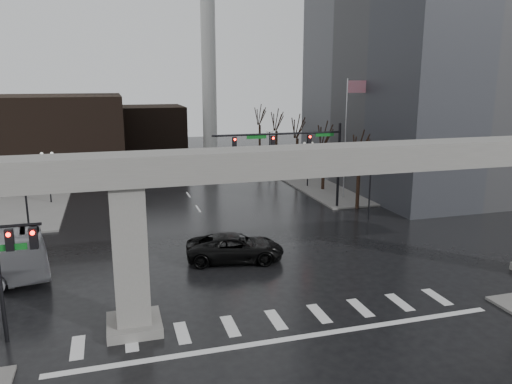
# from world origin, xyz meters

# --- Properties ---
(ground) EXTENTS (160.00, 160.00, 0.00)m
(ground) POSITION_xyz_m (0.00, 0.00, 0.00)
(ground) COLOR black
(ground) RESTS_ON ground
(sidewalk_ne) EXTENTS (28.00, 36.00, 0.15)m
(sidewalk_ne) POSITION_xyz_m (26.00, 36.00, 0.07)
(sidewalk_ne) COLOR slate
(sidewalk_ne) RESTS_ON ground
(elevated_guideway) EXTENTS (48.00, 2.60, 8.70)m
(elevated_guideway) POSITION_xyz_m (1.26, 0.00, 6.88)
(elevated_guideway) COLOR gray
(elevated_guideway) RESTS_ON ground
(building_far_left) EXTENTS (16.00, 14.00, 10.00)m
(building_far_left) POSITION_xyz_m (-14.00, 42.00, 5.00)
(building_far_left) COLOR black
(building_far_left) RESTS_ON ground
(building_far_mid) EXTENTS (10.00, 10.00, 8.00)m
(building_far_mid) POSITION_xyz_m (-2.00, 52.00, 4.00)
(building_far_mid) COLOR black
(building_far_mid) RESTS_ON ground
(smokestack) EXTENTS (3.60, 3.60, 30.00)m
(smokestack) POSITION_xyz_m (6.00, 46.00, 13.35)
(smokestack) COLOR silver
(smokestack) RESTS_ON ground
(signal_mast_arm) EXTENTS (12.12, 0.43, 8.00)m
(signal_mast_arm) POSITION_xyz_m (8.99, 18.80, 5.83)
(signal_mast_arm) COLOR black
(signal_mast_arm) RESTS_ON ground
(signal_left_pole) EXTENTS (2.30, 0.30, 6.00)m
(signal_left_pole) POSITION_xyz_m (-12.25, 0.50, 4.07)
(signal_left_pole) COLOR black
(signal_left_pole) RESTS_ON ground
(flagpole_assembly) EXTENTS (2.06, 0.12, 12.00)m
(flagpole_assembly) POSITION_xyz_m (15.29, 22.00, 7.53)
(flagpole_assembly) COLOR silver
(flagpole_assembly) RESTS_ON ground
(lamp_right_0) EXTENTS (1.22, 0.32, 5.11)m
(lamp_right_0) POSITION_xyz_m (13.50, 14.00, 3.47)
(lamp_right_0) COLOR black
(lamp_right_0) RESTS_ON ground
(lamp_right_1) EXTENTS (1.22, 0.32, 5.11)m
(lamp_right_1) POSITION_xyz_m (13.50, 28.00, 3.47)
(lamp_right_1) COLOR black
(lamp_right_1) RESTS_ON ground
(lamp_right_2) EXTENTS (1.22, 0.32, 5.11)m
(lamp_right_2) POSITION_xyz_m (13.50, 42.00, 3.47)
(lamp_right_2) COLOR black
(lamp_right_2) RESTS_ON ground
(lamp_left_0) EXTENTS (1.22, 0.32, 5.11)m
(lamp_left_0) POSITION_xyz_m (-13.50, 14.00, 3.47)
(lamp_left_0) COLOR black
(lamp_left_0) RESTS_ON ground
(lamp_left_1) EXTENTS (1.22, 0.32, 5.11)m
(lamp_left_1) POSITION_xyz_m (-13.50, 28.00, 3.47)
(lamp_left_1) COLOR black
(lamp_left_1) RESTS_ON ground
(lamp_left_2) EXTENTS (1.22, 0.32, 5.11)m
(lamp_left_2) POSITION_xyz_m (-13.50, 42.00, 3.47)
(lamp_left_2) COLOR black
(lamp_left_2) RESTS_ON ground
(tree_right_0) EXTENTS (1.09, 1.58, 7.50)m
(tree_right_0) POSITION_xyz_m (14.53, 18.02, 2.79)
(tree_right_0) COLOR black
(tree_right_0) RESTS_ON ground
(tree_right_1) EXTENTS (1.09, 1.61, 7.67)m
(tree_right_1) POSITION_xyz_m (14.53, 26.02, 2.85)
(tree_right_1) COLOR black
(tree_right_1) RESTS_ON ground
(tree_right_2) EXTENTS (1.10, 1.63, 7.85)m
(tree_right_2) POSITION_xyz_m (14.53, 34.02, 2.91)
(tree_right_2) COLOR black
(tree_right_2) RESTS_ON ground
(tree_right_3) EXTENTS (1.11, 1.66, 8.02)m
(tree_right_3) POSITION_xyz_m (14.53, 42.02, 2.98)
(tree_right_3) COLOR black
(tree_right_3) RESTS_ON ground
(tree_right_4) EXTENTS (1.12, 1.69, 8.19)m
(tree_right_4) POSITION_xyz_m (14.53, 50.02, 3.04)
(tree_right_4) COLOR black
(tree_right_4) RESTS_ON ground
(pickup_truck) EXTENTS (6.97, 4.15, 1.82)m
(pickup_truck) POSITION_xyz_m (0.06, 7.81, 0.91)
(pickup_truck) COLOR black
(pickup_truck) RESTS_ON ground
(far_car) EXTENTS (2.36, 4.36, 1.41)m
(far_car) POSITION_xyz_m (-5.59, 25.18, 0.70)
(far_car) COLOR black
(far_car) RESTS_ON ground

